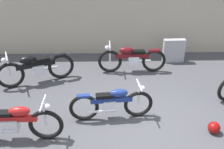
{
  "coord_description": "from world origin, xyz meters",
  "views": [
    {
      "loc": [
        -0.68,
        -4.74,
        3.88
      ],
      "look_at": [
        -0.53,
        1.48,
        0.55
      ],
      "focal_mm": 42.24,
      "sensor_mm": 36.0,
      "label": 1
    }
  ],
  "objects_px": {
    "motorcycle_red": "(13,122)",
    "stone_marker": "(174,51)",
    "helmet": "(214,128)",
    "motorcycle_blue": "(112,103)",
    "motorcycle_black": "(36,68)",
    "motorcycle_maroon": "(131,59)"
  },
  "relations": [
    {
      "from": "motorcycle_maroon",
      "to": "motorcycle_blue",
      "type": "bearing_deg",
      "value": 73.95
    },
    {
      "from": "helmet",
      "to": "motorcycle_black",
      "type": "height_order",
      "value": "motorcycle_black"
    },
    {
      "from": "stone_marker",
      "to": "motorcycle_maroon",
      "type": "bearing_deg",
      "value": -154.23
    },
    {
      "from": "motorcycle_blue",
      "to": "motorcycle_black",
      "type": "bearing_deg",
      "value": 135.69
    },
    {
      "from": "motorcycle_maroon",
      "to": "motorcycle_black",
      "type": "distance_m",
      "value": 2.89
    },
    {
      "from": "motorcycle_maroon",
      "to": "motorcycle_red",
      "type": "height_order",
      "value": "motorcycle_maroon"
    },
    {
      "from": "helmet",
      "to": "motorcycle_red",
      "type": "xyz_separation_m",
      "value": [
        -4.27,
        -0.11,
        0.32
      ]
    },
    {
      "from": "stone_marker",
      "to": "motorcycle_blue",
      "type": "xyz_separation_m",
      "value": [
        -2.15,
        -3.09,
        0.02
      ]
    },
    {
      "from": "motorcycle_black",
      "to": "motorcycle_maroon",
      "type": "bearing_deg",
      "value": 170.52
    },
    {
      "from": "motorcycle_red",
      "to": "motorcycle_black",
      "type": "bearing_deg",
      "value": 92.04
    },
    {
      "from": "motorcycle_maroon",
      "to": "motorcycle_black",
      "type": "relative_size",
      "value": 1.01
    },
    {
      "from": "stone_marker",
      "to": "motorcycle_black",
      "type": "distance_m",
      "value": 4.52
    },
    {
      "from": "motorcycle_red",
      "to": "stone_marker",
      "type": "bearing_deg",
      "value": 41.52
    },
    {
      "from": "stone_marker",
      "to": "motorcycle_red",
      "type": "relative_size",
      "value": 0.38
    },
    {
      "from": "motorcycle_black",
      "to": "motorcycle_red",
      "type": "xyz_separation_m",
      "value": [
        0.11,
        -2.43,
        -0.03
      ]
    },
    {
      "from": "stone_marker",
      "to": "motorcycle_red",
      "type": "bearing_deg",
      "value": -138.0
    },
    {
      "from": "stone_marker",
      "to": "motorcycle_blue",
      "type": "height_order",
      "value": "motorcycle_blue"
    },
    {
      "from": "stone_marker",
      "to": "helmet",
      "type": "xyz_separation_m",
      "value": [
        0.07,
        -3.67,
        -0.27
      ]
    },
    {
      "from": "motorcycle_maroon",
      "to": "motorcycle_blue",
      "type": "relative_size",
      "value": 1.08
    },
    {
      "from": "helmet",
      "to": "motorcycle_blue",
      "type": "bearing_deg",
      "value": 165.4
    },
    {
      "from": "helmet",
      "to": "motorcycle_maroon",
      "type": "relative_size",
      "value": 0.13
    },
    {
      "from": "motorcycle_blue",
      "to": "motorcycle_black",
      "type": "distance_m",
      "value": 2.77
    }
  ]
}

